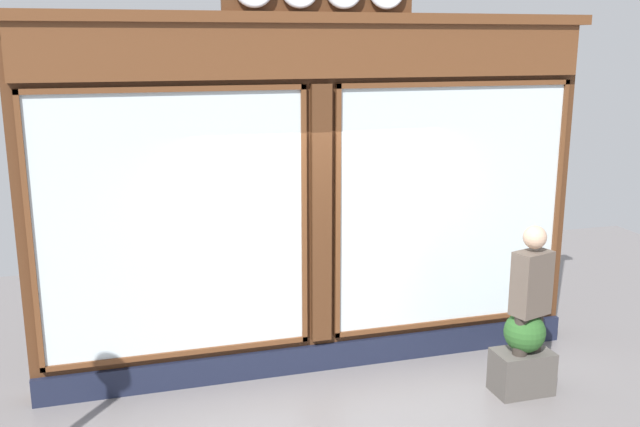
% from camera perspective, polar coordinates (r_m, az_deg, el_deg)
% --- Properties ---
extents(shop_facade, '(5.77, 0.42, 4.11)m').
position_cam_1_polar(shop_facade, '(7.22, -0.28, 1.38)').
color(shop_facade, '#4C2B16').
rests_on(shop_facade, ground_plane).
extents(pedestrian, '(0.41, 0.32, 1.69)m').
position_cam_1_polar(pedestrian, '(7.15, 16.38, -6.85)').
color(pedestrian, '#312A24').
rests_on(pedestrian, ground_plane).
extents(planter_box, '(0.56, 0.36, 0.43)m').
position_cam_1_polar(planter_box, '(7.42, 15.76, -12.01)').
color(planter_box, '#4C4742').
rests_on(planter_box, ground_plane).
extents(planter_shrub, '(0.40, 0.40, 0.40)m').
position_cam_1_polar(planter_shrub, '(7.26, 15.97, -9.06)').
color(planter_shrub, '#285623').
rests_on(planter_shrub, planter_box).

